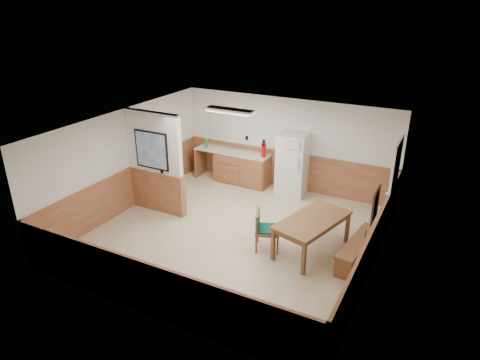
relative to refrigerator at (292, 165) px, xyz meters
The scene contains 20 objects.
ground 2.78m from the refrigerator, 97.14° to the right, with size 6.00×6.00×0.00m, color beige.
ceiling 3.13m from the refrigerator, 97.14° to the right, with size 6.00×6.00×0.02m, color silver.
back_wall 0.64m from the refrigerator, 131.68° to the left, with size 6.00×0.02×2.50m, color white.
right_wall 3.77m from the refrigerator, 44.56° to the right, with size 0.02×6.00×2.50m, color white.
left_wall 4.26m from the refrigerator, 141.70° to the right, with size 0.02×6.00×2.50m, color white.
wainscot_back 0.59m from the refrigerator, 133.26° to the left, with size 6.00×0.04×1.00m, color #B86E49.
wainscot_right 3.75m from the refrigerator, 44.78° to the right, with size 0.04×6.00×1.00m, color #B86E49.
wainscot_left 4.24m from the refrigerator, 141.53° to the right, with size 0.04×6.00×1.00m, color #B86E49.
partition_wall 3.57m from the refrigerator, 136.65° to the right, with size 1.50×0.20×2.50m.
kitchen_counter 1.58m from the refrigerator, behind, with size 2.20×0.61×1.00m.
exterior_door 2.74m from the refrigerator, 15.48° to the right, with size 0.07×1.02×2.15m.
kitchen_window 2.56m from the refrigerator, behind, with size 0.80×0.04×1.00m.
wall_painting 4.01m from the refrigerator, 48.02° to the right, with size 0.04×0.50×0.60m.
fluorescent_fixture 2.37m from the refrigerator, 130.34° to the right, with size 1.20×0.30×0.09m.
refrigerator is the anchor object (origin of this frame).
dining_table 2.85m from the refrigerator, 60.50° to the right, with size 1.29×1.89×0.75m.
dining_bench 3.37m from the refrigerator, 45.42° to the right, with size 0.56×1.66×0.45m.
dining_chair 2.89m from the refrigerator, 80.72° to the right, with size 0.82×0.69×0.85m.
fire_extinguisher 0.89m from the refrigerator, behind, with size 0.13×0.13×0.49m.
soap_bottle 2.66m from the refrigerator, behind, with size 0.08×0.08×0.24m, color green.
Camera 1 is at (3.96, -7.32, 4.88)m, focal length 32.00 mm.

